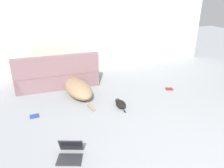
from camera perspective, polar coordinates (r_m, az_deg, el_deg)
name	(u,v)px	position (r m, az deg, el deg)	size (l,w,h in m)	color
wall_back	(95,24)	(6.33, -4.47, 15.47)	(7.36, 0.06, 2.74)	silver
couch	(57,75)	(5.67, -14.18, 2.30)	(2.02, 1.04, 0.85)	gray
dog	(77,88)	(5.06, -9.06, -1.00)	(0.66, 1.62, 0.34)	#A38460
cat	(120,104)	(4.53, 2.23, -5.18)	(0.20, 0.49, 0.14)	black
laptop_open	(70,151)	(3.37, -10.79, -16.85)	(0.46, 0.45, 0.24)	#2D2D33
book_red	(169,89)	(5.50, 14.70, -1.26)	(0.21, 0.19, 0.02)	maroon
book_blue	(34,116)	(4.47, -19.63, -7.92)	(0.17, 0.13, 0.02)	#28428E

